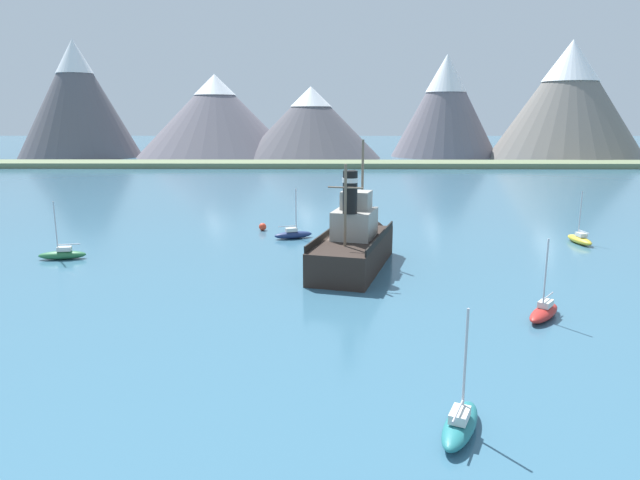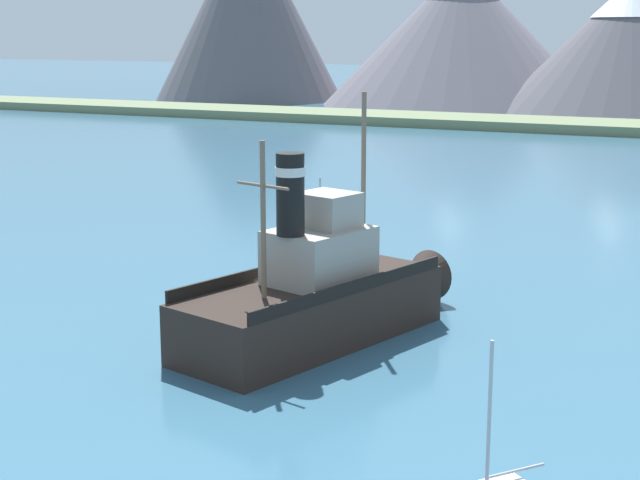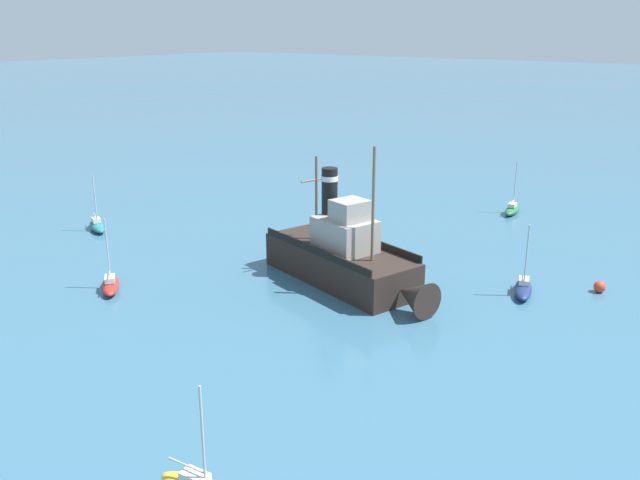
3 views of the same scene
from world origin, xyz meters
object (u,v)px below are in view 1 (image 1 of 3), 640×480
old_tugboat (355,244)px  sailboat_navy (293,234)px  sailboat_green (62,254)px  sailboat_red (544,312)px  sailboat_teal (460,424)px  sailboat_yellow (580,239)px  mooring_buoy (263,227)px

old_tugboat → sailboat_navy: (-5.47, 10.57, -1.40)m
sailboat_green → sailboat_navy: same height
sailboat_red → sailboat_teal: (-7.87, -12.62, 0.00)m
sailboat_navy → sailboat_green: bearing=-156.0°
sailboat_yellow → sailboat_teal: 38.01m
sailboat_yellow → sailboat_red: (-10.98, -20.39, 0.00)m
sailboat_yellow → sailboat_teal: (-18.85, -33.01, 0.00)m
sailboat_green → mooring_buoy: bearing=38.6°
old_tugboat → sailboat_red: bearing=-48.1°
mooring_buoy → sailboat_yellow: bearing=-11.0°
sailboat_green → sailboat_yellow: same height
sailboat_yellow → sailboat_red: bearing=-118.3°
old_tugboat → sailboat_yellow: (21.62, 8.55, -1.40)m
sailboat_yellow → sailboat_red: 23.16m
sailboat_navy → sailboat_red: 27.60m
sailboat_yellow → sailboat_teal: same height
old_tugboat → sailboat_yellow: bearing=21.6°
sailboat_red → mooring_buoy: sailboat_red is taller
sailboat_teal → mooring_buoy: (-11.66, 38.96, -0.03)m
mooring_buoy → sailboat_navy: bearing=-49.0°
old_tugboat → mooring_buoy: size_ratio=18.76×
sailboat_red → sailboat_green: bearing=158.2°
old_tugboat → sailboat_red: old_tugboat is taller
sailboat_yellow → sailboat_teal: size_ratio=1.00×
sailboat_red → mooring_buoy: 32.79m
sailboat_navy → sailboat_teal: 35.98m
sailboat_teal → mooring_buoy: size_ratio=6.22×
sailboat_navy → sailboat_yellow: (27.09, -2.02, 0.00)m
sailboat_navy → sailboat_yellow: 27.17m
sailboat_navy → sailboat_teal: same height
sailboat_green → sailboat_navy: bearing=24.0°
sailboat_navy → sailboat_teal: bearing=-76.8°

